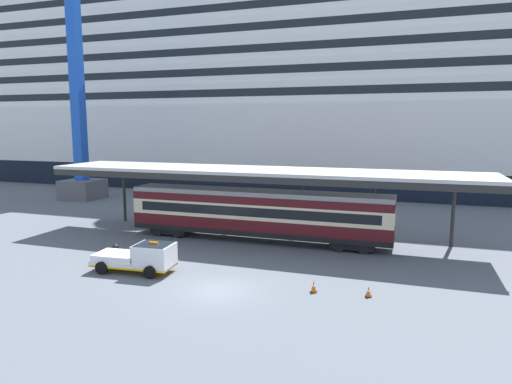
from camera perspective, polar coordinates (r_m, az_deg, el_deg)
name	(u,v)px	position (r m, az deg, el deg)	size (l,w,h in m)	color
ground_plane	(218,291)	(26.12, -4.74, -12.29)	(400.00, 400.00, 0.00)	slate
cruise_ship	(226,94)	(74.30, -3.83, 12.19)	(163.50, 23.11, 42.52)	black
platform_canopy	(259,173)	(36.09, 0.40, 2.46)	(35.11, 6.19, 5.76)	#B7B7B7
train_carriage	(257,213)	(36.13, 0.17, -2.64)	(21.03, 2.81, 4.11)	black
service_truck	(141,257)	(29.77, -14.27, -7.90)	(5.33, 2.53, 2.02)	white
traffic_cone_near	(368,292)	(25.84, 13.96, -12.06)	(0.36, 0.36, 0.59)	black
traffic_cone_mid	(314,286)	(25.91, 7.26, -11.70)	(0.36, 0.36, 0.68)	black
dockside_crane	(80,58)	(61.13, -21.30, 15.38)	(12.34, 4.40, 58.81)	#595960
quay_bollard	(116,250)	(33.56, -17.25, -7.01)	(0.48, 0.48, 0.96)	black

